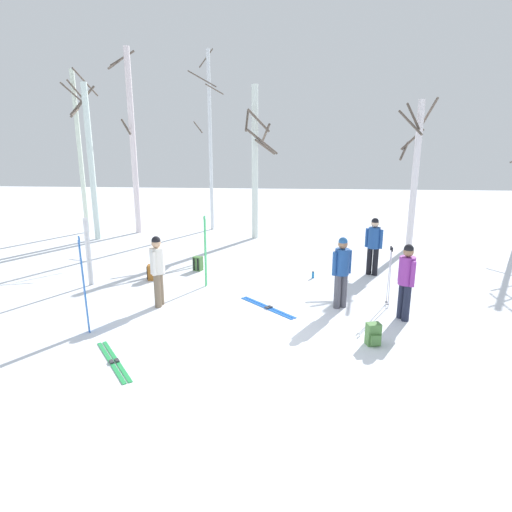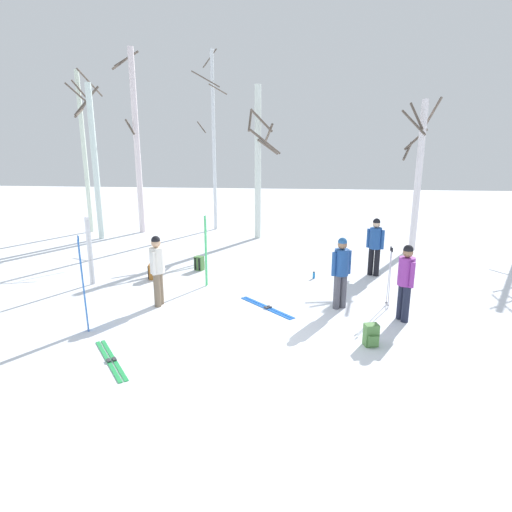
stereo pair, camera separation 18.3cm
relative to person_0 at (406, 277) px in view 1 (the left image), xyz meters
name	(u,v)px [view 1 (the left image)]	position (x,y,z in m)	size (l,w,h in m)	color
ground_plane	(244,338)	(-3.41, -1.27, -0.98)	(60.00, 60.00, 0.00)	white
person_0	(406,277)	(0.00, 0.00, 0.00)	(0.34, 0.49, 1.72)	#1E2338
person_1	(342,268)	(-1.32, 0.61, 0.00)	(0.46, 0.34, 1.72)	#4C4C56
person_2	(374,243)	(-0.10, 3.37, 0.00)	(0.47, 0.34, 1.72)	black
person_3	(158,267)	(-5.65, 0.34, 0.00)	(0.34, 0.52, 1.72)	#72604C
ski_pair_planted_0	(88,252)	(-8.01, 1.72, -0.04)	(0.14, 0.08, 1.89)	white
ski_pair_planted_1	(84,285)	(-6.69, -1.20, 0.02)	(0.17, 0.21, 2.02)	blue
ski_pair_planted_2	(205,252)	(-4.82, 1.93, -0.01)	(0.04, 0.16, 1.95)	green
ski_pair_lying_0	(267,307)	(-3.05, 0.43, -0.97)	(1.40, 1.40, 0.05)	blue
ski_pair_lying_1	(114,361)	(-5.64, -2.42, -0.97)	(1.20, 1.50, 0.05)	green
ski_poles_0	(389,275)	(-0.17, 0.80, -0.20)	(0.07, 0.25, 1.47)	#B2B2BC
backpack_0	(198,264)	(-5.37, 3.37, -0.77)	(0.31, 0.33, 0.44)	#4C7F3F
backpack_1	(373,334)	(-0.88, -1.34, -0.77)	(0.30, 0.32, 0.44)	#4C7F3F
backpack_2	(152,272)	(-6.49, 2.33, -0.77)	(0.32, 0.30, 0.44)	#99591E
water_bottle_0	(313,275)	(-1.86, 2.88, -0.88)	(0.07, 0.07, 0.21)	#1E72BF
birch_tree_0	(80,150)	(-11.54, 8.82, 2.55)	(1.10, 1.30, 6.74)	silver
birch_tree_1	(91,160)	(-10.48, 7.51, 2.19)	(0.87, 1.24, 6.06)	silver
birch_tree_2	(132,141)	(-9.28, 8.97, 2.94)	(0.90, 1.22, 7.58)	silver
birch_tree_3	(210,140)	(-6.16, 9.95, 2.98)	(1.43, 1.24, 7.71)	silver
birch_tree_4	(255,161)	(-4.02, 8.24, 2.15)	(1.30, 1.57, 6.01)	silver
birch_tree_5	(415,172)	(1.82, 6.84, 1.85)	(1.27, 1.41, 5.33)	silver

